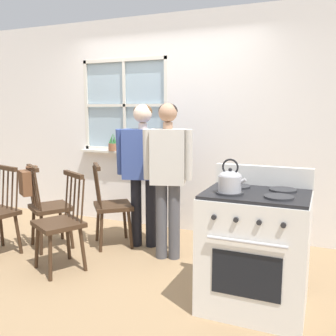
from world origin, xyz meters
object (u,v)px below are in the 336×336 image
object	(u,v)px
kettle	(230,180)
handbag	(25,182)
chair_by_window	(49,208)
potted_plant	(113,145)
chair_center_cluster	(61,224)
chair_near_wall	(111,207)
stove	(255,249)
person_teen_center	(168,168)
person_elderly_left	(143,161)

from	to	relation	value
kettle	handbag	size ratio (longest dim) A/B	0.80
chair_by_window	kettle	size ratio (longest dim) A/B	3.81
chair_by_window	potted_plant	xyz separation A→B (m)	(0.17, 1.12, 0.62)
chair_by_window	potted_plant	distance (m)	1.29
chair_center_cluster	handbag	xyz separation A→B (m)	(-0.64, 0.23, 0.32)
chair_near_wall	chair_center_cluster	distance (m)	0.76
handbag	chair_center_cluster	bearing A→B (deg)	-19.50
stove	person_teen_center	bearing A→B (deg)	147.50
chair_near_wall	person_elderly_left	xyz separation A→B (m)	(0.35, 0.12, 0.52)
chair_center_cluster	stove	distance (m)	1.84
chair_near_wall	person_elderly_left	bearing A→B (deg)	-110.68
person_elderly_left	potted_plant	distance (m)	1.03
chair_near_wall	potted_plant	bearing A→B (deg)	-10.57
chair_by_window	potted_plant	bearing A→B (deg)	-64.84
chair_by_window	potted_plant	world-z (taller)	potted_plant
handbag	chair_by_window	bearing A→B (deg)	56.22
stove	potted_plant	xyz separation A→B (m)	(-2.18, 1.52, 0.59)
handbag	stove	bearing A→B (deg)	-4.85
person_teen_center	potted_plant	world-z (taller)	person_teen_center
chair_by_window	potted_plant	size ratio (longest dim) A/B	3.88
chair_near_wall	stove	xyz separation A→B (m)	(1.74, -0.74, 0.02)
person_elderly_left	chair_near_wall	bearing A→B (deg)	-175.81
chair_by_window	chair_center_cluster	bearing A→B (deg)	173.97
chair_by_window	person_teen_center	bearing A→B (deg)	-136.45
chair_by_window	chair_center_cluster	world-z (taller)	same
chair_by_window	person_teen_center	size ratio (longest dim) A/B	0.59
person_elderly_left	potted_plant	world-z (taller)	person_elderly_left
stove	kettle	bearing A→B (deg)	-143.17
chair_near_wall	person_teen_center	size ratio (longest dim) A/B	0.59
person_teen_center	potted_plant	distance (m)	1.48
chair_center_cluster	person_teen_center	xyz separation A→B (m)	(0.84, 0.65, 0.50)
person_teen_center	stove	world-z (taller)	person_teen_center
chair_center_cluster	person_elderly_left	bearing A→B (deg)	91.02
chair_center_cluster	person_elderly_left	xyz separation A→B (m)	(0.45, 0.87, 0.52)
stove	potted_plant	size ratio (longest dim) A/B	4.47
potted_plant	handbag	world-z (taller)	potted_plant
chair_center_cluster	potted_plant	world-z (taller)	potted_plant
person_elderly_left	chair_by_window	bearing A→B (deg)	-169.53
person_teen_center	stove	distance (m)	1.28
kettle	handbag	xyz separation A→B (m)	(-2.30, 0.34, -0.25)
person_elderly_left	handbag	distance (m)	1.28
kettle	handbag	bearing A→B (deg)	171.56
person_elderly_left	kettle	size ratio (longest dim) A/B	6.47
chair_near_wall	potted_plant	size ratio (longest dim) A/B	3.88
chair_near_wall	chair_center_cluster	size ratio (longest dim) A/B	1.00
person_elderly_left	potted_plant	bearing A→B (deg)	124.97
chair_near_wall	handbag	world-z (taller)	same
kettle	handbag	distance (m)	2.34
person_teen_center	kettle	xyz separation A→B (m)	(0.83, -0.77, 0.07)
chair_near_wall	handbag	xyz separation A→B (m)	(-0.74, -0.53, 0.32)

